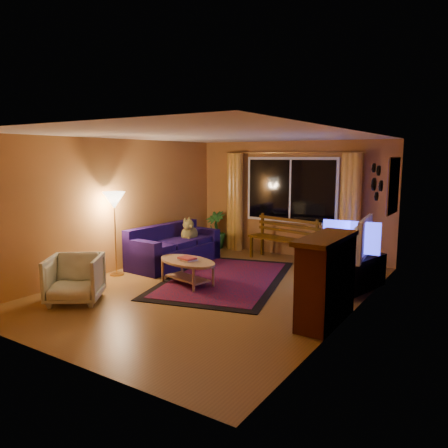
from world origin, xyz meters
The scene contains 22 objects.
floor centered at (0.00, 0.00, -0.01)m, with size 4.50×6.00×0.02m, color brown.
ceiling centered at (0.00, 0.00, 2.51)m, with size 4.50×6.00×0.02m, color white.
wall_back centered at (0.00, 3.01, 1.25)m, with size 4.50×0.02×2.50m, color #BA7838.
wall_left centered at (-2.26, 0.00, 1.25)m, with size 0.02×6.00×2.50m, color #BA7838.
wall_right centered at (2.26, 0.00, 1.25)m, with size 0.02×6.00×2.50m, color #BA7838.
window centered at (0.00, 2.94, 1.45)m, with size 2.00×0.02×1.30m, color black.
curtain_rod centered at (0.00, 2.90, 2.25)m, with size 0.03×0.03×3.20m, color #BF8C3F.
curtain_left centered at (-1.35, 2.88, 1.12)m, with size 0.36×0.36×2.24m, color gold.
curtain_right centered at (1.35, 2.88, 1.12)m, with size 0.36×0.36×2.24m, color gold.
bench centered at (0.11, 2.37, 0.23)m, with size 1.56×0.46×0.47m, color #452603.
potted_plant centered at (-1.82, 2.72, 0.44)m, with size 0.49×0.49×0.88m, color #235B1E.
sofa centered at (-1.59, 0.92, 0.40)m, with size 0.84×1.97×0.80m, color #180B40.
dog centered at (-1.54, 1.36, 0.65)m, with size 0.35×0.48×0.52m, color olive, non-canonical shape.
armchair centered at (-1.40, -1.66, 0.39)m, with size 0.76×0.71×0.78m, color beige.
floor_lamp centered at (-2.00, -0.26, 0.77)m, with size 0.26×0.26×1.54m, color #BF8C3F.
rug centered at (-0.17, 0.57, 0.01)m, with size 1.97×3.12×0.02m, color maroon.
coffee_table centered at (-0.51, -0.06, 0.22)m, with size 1.19×1.19×0.43m, color #A77C54.
tv_console centered at (1.97, 1.22, 0.27)m, with size 0.43×1.29×0.54m, color black.
television centered at (1.97, 1.22, 0.87)m, with size 1.15×0.15×0.66m, color black.
fireplace centered at (2.05, -0.40, 0.55)m, with size 0.40×1.20×1.10m, color maroon.
mirror_cluster centered at (2.21, 1.30, 1.80)m, with size 0.06×0.60×0.56m, color black, non-canonical shape.
painting centered at (2.22, 2.45, 1.65)m, with size 0.04×0.76×0.96m, color #CC5D1E.
Camera 1 is at (3.92, -5.77, 2.17)m, focal length 35.00 mm.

